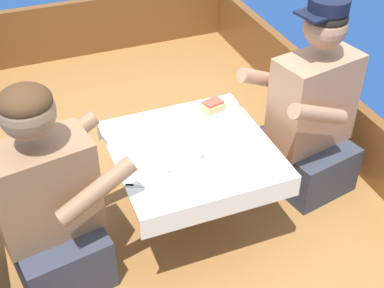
# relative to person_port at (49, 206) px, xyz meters

# --- Properties ---
(ground_plane) EXTENTS (60.00, 60.00, 0.00)m
(ground_plane) POSITION_rel_person_port_xyz_m (0.65, 0.12, -0.63)
(ground_plane) COLOR navy
(boat_deck) EXTENTS (2.04, 3.78, 0.25)m
(boat_deck) POSITION_rel_person_port_xyz_m (0.65, 0.12, -0.50)
(boat_deck) COLOR #9E6B38
(boat_deck) RESTS_ON ground_plane
(gunwale_starboard) EXTENTS (0.06, 3.78, 0.36)m
(gunwale_starboard) POSITION_rel_person_port_xyz_m (1.64, 0.12, -0.20)
(gunwale_starboard) COLOR brown
(gunwale_starboard) RESTS_ON boat_deck
(bow_coaming) EXTENTS (1.92, 0.06, 0.41)m
(bow_coaming) POSITION_rel_person_port_xyz_m (0.65, 1.98, -0.17)
(bow_coaming) COLOR brown
(bow_coaming) RESTS_ON boat_deck
(cockpit_table) EXTENTS (0.70, 0.70, 0.44)m
(cockpit_table) POSITION_rel_person_port_xyz_m (0.65, 0.07, 0.02)
(cockpit_table) COLOR #B2B2B7
(cockpit_table) RESTS_ON boat_deck
(person_port) EXTENTS (0.57, 0.51, 0.94)m
(person_port) POSITION_rel_person_port_xyz_m (0.00, 0.00, 0.00)
(person_port) COLOR #333847
(person_port) RESTS_ON boat_deck
(person_starboard) EXTENTS (0.58, 0.53, 1.01)m
(person_starboard) POSITION_rel_person_port_xyz_m (1.30, 0.14, 0.03)
(person_starboard) COLOR #333847
(person_starboard) RESTS_ON boat_deck
(plate_sandwich) EXTENTS (0.18, 0.18, 0.01)m
(plate_sandwich) POSITION_rel_person_port_xyz_m (0.85, 0.30, 0.07)
(plate_sandwich) COLOR white
(plate_sandwich) RESTS_ON cockpit_table
(plate_bread) EXTENTS (0.17, 0.17, 0.01)m
(plate_bread) POSITION_rel_person_port_xyz_m (0.72, -0.14, 0.07)
(plate_bread) COLOR white
(plate_bread) RESTS_ON cockpit_table
(sandwich) EXTENTS (0.12, 0.10, 0.05)m
(sandwich) POSITION_rel_person_port_xyz_m (0.85, 0.30, 0.10)
(sandwich) COLOR tan
(sandwich) RESTS_ON plate_sandwich
(bowl_port_near) EXTENTS (0.12, 0.12, 0.04)m
(bowl_port_near) POSITION_rel_person_port_xyz_m (0.53, 0.09, 0.09)
(bowl_port_near) COLOR white
(bowl_port_near) RESTS_ON cockpit_table
(bowl_starboard_near) EXTENTS (0.15, 0.15, 0.04)m
(bowl_starboard_near) POSITION_rel_person_port_xyz_m (0.78, 0.13, 0.09)
(bowl_starboard_near) COLOR white
(bowl_starboard_near) RESTS_ON cockpit_table
(bowl_center_far) EXTENTS (0.13, 0.13, 0.04)m
(bowl_center_far) POSITION_rel_person_port_xyz_m (0.54, 0.23, 0.09)
(bowl_center_far) COLOR white
(bowl_center_far) RESTS_ON cockpit_table
(bowl_port_far) EXTENTS (0.11, 0.11, 0.04)m
(bowl_port_far) POSITION_rel_person_port_xyz_m (0.86, -0.03, 0.09)
(bowl_port_far) COLOR white
(bowl_port_far) RESTS_ON cockpit_table
(coffee_cup_port) EXTENTS (0.09, 0.06, 0.07)m
(coffee_cup_port) POSITION_rel_person_port_xyz_m (0.46, -0.06, 0.10)
(coffee_cup_port) COLOR white
(coffee_cup_port) RESTS_ON cockpit_table
(coffee_cup_starboard) EXTENTS (0.10, 0.07, 0.06)m
(coffee_cup_starboard) POSITION_rel_person_port_xyz_m (0.62, -0.01, 0.10)
(coffee_cup_starboard) COLOR white
(coffee_cup_starboard) RESTS_ON cockpit_table
(utensil_knife_port) EXTENTS (0.17, 0.03, 0.00)m
(utensil_knife_port) POSITION_rel_person_port_xyz_m (0.69, 0.07, 0.07)
(utensil_knife_port) COLOR silver
(utensil_knife_port) RESTS_ON cockpit_table
(utensil_spoon_starboard) EXTENTS (0.15, 0.10, 0.01)m
(utensil_spoon_starboard) POSITION_rel_person_port_xyz_m (0.53, -0.20, 0.07)
(utensil_spoon_starboard) COLOR silver
(utensil_spoon_starboard) RESTS_ON cockpit_table
(utensil_fork_starboard) EXTENTS (0.16, 0.10, 0.00)m
(utensil_fork_starboard) POSITION_rel_person_port_xyz_m (0.36, -0.09, 0.07)
(utensil_fork_starboard) COLOR silver
(utensil_fork_starboard) RESTS_ON cockpit_table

